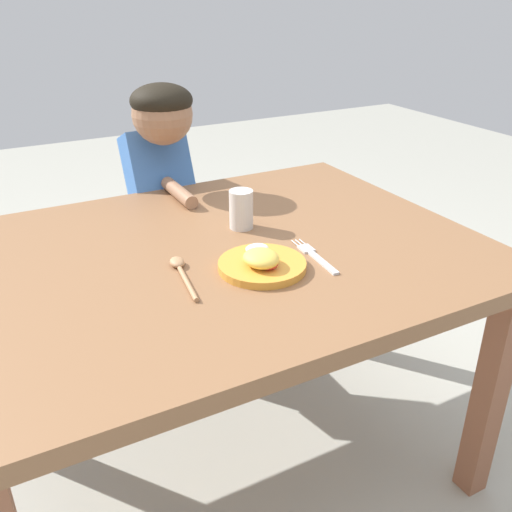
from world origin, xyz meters
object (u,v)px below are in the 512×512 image
Objects in this scene: fork at (315,256)px; spoon at (181,270)px; person at (163,216)px; plate at (262,263)px; drinking_cup at (241,209)px.

spoon reaches higher than fork.
fork is 0.32m from spoon.
spoon is (-0.31, 0.08, 0.00)m from fork.
person reaches higher than spoon.
spoon is at bearing 157.24° from plate.
person is (0.00, 0.70, -0.13)m from plate.
person is at bearing -7.16° from spoon.
plate is at bearing -104.71° from spoon.
person is (0.17, 0.63, -0.13)m from spoon.
fork is 0.26m from drinking_cup.
drinking_cup reaches higher than fork.
person is at bearing 98.25° from drinking_cup.
fork is at bearing -1.99° from plate.
person reaches higher than plate.
drinking_cup is 0.10× the size of person.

